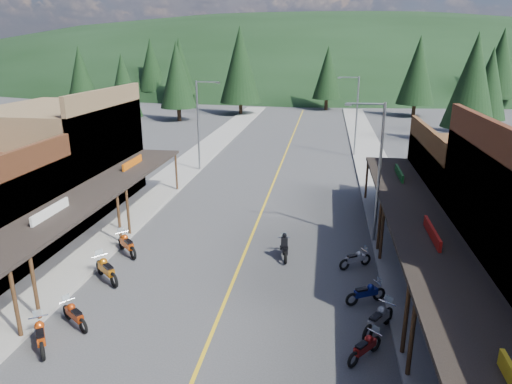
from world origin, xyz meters
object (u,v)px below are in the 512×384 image
at_px(pine_5, 500,63).
at_px(pedestrian_east_b, 385,192).
at_px(shop_east_3, 484,189).
at_px(bike_east_9, 355,258).
at_px(bike_east_7, 379,318).
at_px(shop_west_3, 62,157).
at_px(pine_7, 151,65).
at_px(pine_11, 473,81).
at_px(streetlight_1, 199,122).
at_px(pine_0, 81,72).
at_px(rider_on_bike, 285,247).
at_px(pedestrian_east_a, 445,346).
at_px(bike_west_8, 106,269).
at_px(bike_east_8, 366,292).
at_px(pine_8, 123,86).
at_px(pine_10, 177,75).
at_px(pine_3, 328,72).
at_px(pine_1, 180,66).
at_px(pine_2, 240,65).
at_px(pine_9, 489,84).
at_px(streetlight_3, 355,113).
at_px(bike_west_7, 74,314).
at_px(streetlight_2, 377,167).
at_px(bike_west_9, 127,243).
at_px(bike_west_6, 41,334).
at_px(pine_4, 418,70).
at_px(bike_east_6, 365,346).

xyz_separation_m(pine_5, pedestrian_east_b, (-25.51, -57.04, -7.03)).
distance_m(shop_east_3, bike_east_9, 10.52).
relative_size(bike_east_7, bike_east_9, 1.21).
relative_size(shop_west_3, pine_7, 0.87).
relative_size(shop_west_3, pine_11, 0.88).
bearing_deg(pine_7, pedestrian_east_b, -56.44).
distance_m(streetlight_1, pine_0, 51.93).
relative_size(rider_on_bike, pedestrian_east_a, 1.13).
bearing_deg(shop_west_3, pedestrian_east_a, -32.74).
xyz_separation_m(bike_west_8, bike_east_8, (12.14, -0.16, -0.12)).
relative_size(pine_8, pine_10, 0.86).
height_order(pine_3, pine_5, pine_5).
xyz_separation_m(bike_east_7, rider_on_bike, (-4.26, 6.12, -0.03)).
height_order(pine_1, pine_2, pine_2).
height_order(shop_west_3, pedestrian_east_b, shop_west_3).
bearing_deg(pine_9, pine_10, 173.21).
distance_m(pine_9, bike_east_9, 44.65).
bearing_deg(pine_1, bike_east_8, -66.33).
xyz_separation_m(streetlight_3, bike_west_7, (-12.51, -32.31, -3.90)).
relative_size(streetlight_2, bike_west_8, 3.44).
relative_size(streetlight_1, bike_west_9, 3.55).
bearing_deg(rider_on_bike, shop_east_3, 17.99).
distance_m(bike_west_6, bike_west_9, 8.16).
xyz_separation_m(bike_west_8, pedestrian_east_a, (14.41, -4.36, 0.40)).
distance_m(pine_10, bike_west_8, 50.44).
bearing_deg(pine_1, pedestrian_east_b, -59.45).
height_order(pine_10, pedestrian_east_b, pine_10).
bearing_deg(pedestrian_east_a, bike_west_8, -90.18).
height_order(pine_3, bike_east_9, pine_3).
bearing_deg(bike_west_9, shop_west_3, 91.89).
xyz_separation_m(pine_4, pine_5, (16.00, 12.00, 0.75)).
distance_m(shop_east_3, pine_10, 50.24).
xyz_separation_m(shop_east_3, pine_5, (20.25, 60.70, 5.46)).
bearing_deg(bike_east_6, streetlight_3, 127.64).
height_order(pine_8, pine_11, pine_11).
bearing_deg(pine_11, pine_0, 158.20).
relative_size(pine_4, bike_east_8, 6.55).
xyz_separation_m(pine_9, bike_west_7, (-29.56, -47.31, -5.82)).
bearing_deg(pine_8, bike_west_8, -67.49).
bearing_deg(bike_west_6, shop_east_3, 1.52).
height_order(pine_3, pine_8, pine_3).
height_order(pine_11, pedestrian_east_b, pine_11).
relative_size(bike_west_8, bike_east_9, 1.26).
distance_m(shop_west_3, pine_8, 29.95).
distance_m(pine_5, pedestrian_east_b, 62.88).
bearing_deg(bike_east_6, rider_on_bike, 154.44).
xyz_separation_m(pine_1, bike_west_8, (18.00, -68.61, -6.57)).
height_order(streetlight_1, streetlight_3, same).
bearing_deg(pedestrian_east_a, bike_east_8, -134.96).
relative_size(shop_east_3, pine_9, 1.01).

